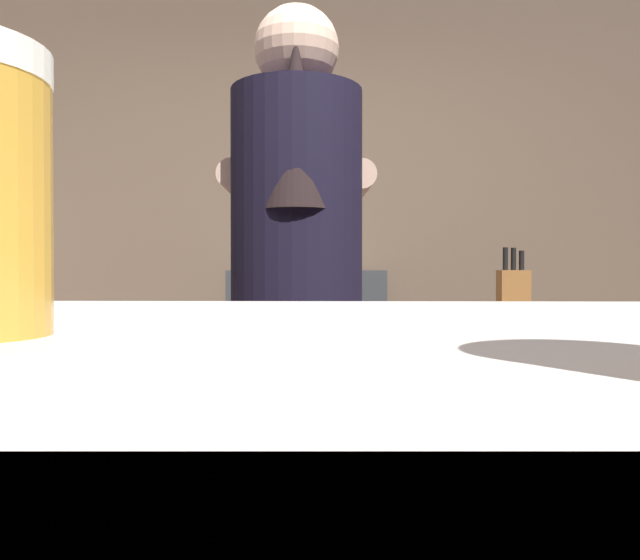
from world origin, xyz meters
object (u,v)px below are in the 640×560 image
Objects in this scene: chefs_knife at (391,331)px; bottle_vinegar at (266,252)px; bottle_soy at (287,254)px; bartender at (297,294)px; mixing_bowl at (264,320)px; bottle_olive_oil at (323,251)px; knife_block at (513,297)px; bottle_hot_sauce at (333,250)px.

bottle_vinegar is at bearing 101.02° from chefs_knife.
bottle_vinegar is at bearing -147.50° from bottle_soy.
bartender is 7.85× the size of bottle_soy.
mixing_bowl is 0.44m from chefs_knife.
chefs_knife is 1.47m from bottle_soy.
chefs_knife is at bearing -79.62° from bottle_olive_oil.
mixing_bowl is 0.93× the size of bottle_soy.
bottle_olive_oil reaches higher than chefs_knife.
knife_block is 1.24× the size of bottle_soy.
mixing_bowl is 0.87× the size of chefs_knife.
chefs_knife is at bearing -159.16° from knife_block.
knife_block reaches higher than chefs_knife.
bottle_hot_sauce reaches higher than bottle_vinegar.
knife_block is 1.52m from bottle_vinegar.
mixing_bowl is 0.79× the size of bottle_olive_oil.
bottle_soy is (-0.44, 1.37, 0.28)m from chefs_knife.
bottle_vinegar reaches higher than knife_block.
bottle_vinegar is at bearing 131.15° from knife_block.
bartender is at bearing -80.97° from bottle_vinegar.
bartender reaches higher than knife_block.
knife_block is at bearing -54.05° from bartender.
bottle_hot_sauce is at bearing 78.23° from mixing_bowl.
bartender is at bearing -74.25° from mixing_bowl.
bottle_olive_oil is (-0.69, 1.18, 0.20)m from knife_block.
mixing_bowl is 0.78× the size of bottle_hot_sauce.
bottle_olive_oil is (0.03, 1.75, 0.17)m from bartender.
bottle_vinegar is 1.11× the size of bottle_soy.
knife_block is at bearing -48.85° from bottle_vinegar.
knife_block is 1.38m from bottle_olive_oil.
bottle_hot_sauce reaches higher than mixing_bowl.
bottle_soy is at bearing 90.89° from mixing_bowl.
knife_block is at bearing 4.03° from mixing_bowl.
bottle_soy is (-0.16, 1.77, 0.15)m from bartender.
bartender is 0.92m from knife_block.
knife_block is 1.25m from bottle_hot_sauce.
bartender reaches higher than chefs_knife.
bottle_hot_sauce is 1.19× the size of bottle_soy.
knife_block is at bearing 8.91° from chefs_knife.
bartender is 6.35× the size of knife_block.
bottle_olive_oil is at bearing 88.45° from chefs_knife.
bottle_hot_sauce is 0.13m from bottle_olive_oil.
mixing_bowl is at bearing -175.97° from knife_block.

